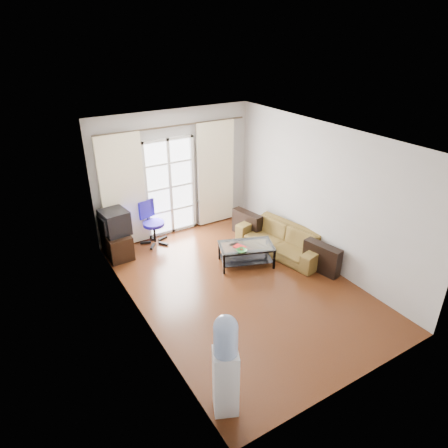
# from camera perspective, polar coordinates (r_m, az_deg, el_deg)

# --- Properties ---
(floor) EXTENTS (5.20, 5.20, 0.00)m
(floor) POSITION_cam_1_polar(r_m,az_deg,el_deg) (7.28, 2.26, -8.70)
(floor) COLOR #572C14
(floor) RESTS_ON ground
(ceiling) EXTENTS (5.20, 5.20, 0.00)m
(ceiling) POSITION_cam_1_polar(r_m,az_deg,el_deg) (6.14, 2.72, 12.36)
(ceiling) COLOR white
(ceiling) RESTS_ON wall_back
(wall_back) EXTENTS (3.60, 0.02, 2.70)m
(wall_back) POSITION_cam_1_polar(r_m,az_deg,el_deg) (8.72, -7.06, 7.23)
(wall_back) COLOR #B1ADA9
(wall_back) RESTS_ON floor
(wall_front) EXTENTS (3.60, 0.02, 2.70)m
(wall_front) POSITION_cam_1_polar(r_m,az_deg,el_deg) (4.96, 19.52, -10.29)
(wall_front) COLOR #B1ADA9
(wall_front) RESTS_ON floor
(wall_left) EXTENTS (0.02, 5.20, 2.70)m
(wall_left) POSITION_cam_1_polar(r_m,az_deg,el_deg) (5.90, -12.30, -3.01)
(wall_left) COLOR #B1ADA9
(wall_left) RESTS_ON floor
(wall_right) EXTENTS (0.02, 5.20, 2.70)m
(wall_right) POSITION_cam_1_polar(r_m,az_deg,el_deg) (7.67, 13.80, 3.90)
(wall_right) COLOR #B1ADA9
(wall_right) RESTS_ON floor
(french_door) EXTENTS (1.16, 0.06, 2.15)m
(french_door) POSITION_cam_1_polar(r_m,az_deg,el_deg) (8.71, -7.70, 5.24)
(french_door) COLOR white
(french_door) RESTS_ON wall_back
(curtain_rod) EXTENTS (3.30, 0.04, 0.04)m
(curtain_rod) POSITION_cam_1_polar(r_m,az_deg,el_deg) (8.35, -7.16, 13.73)
(curtain_rod) COLOR #4C3F2D
(curtain_rod) RESTS_ON wall_back
(curtain_left) EXTENTS (0.90, 0.07, 2.35)m
(curtain_left) POSITION_cam_1_polar(r_m,az_deg,el_deg) (8.28, -14.21, 4.44)
(curtain_left) COLOR #FEF5CC
(curtain_left) RESTS_ON curtain_rod
(curtain_right) EXTENTS (0.90, 0.07, 2.35)m
(curtain_right) POSITION_cam_1_polar(r_m,az_deg,el_deg) (9.07, -1.19, 7.20)
(curtain_right) COLOR #FEF5CC
(curtain_right) RESTS_ON curtain_rod
(radiator) EXTENTS (0.64, 0.12, 0.64)m
(radiator) POSITION_cam_1_polar(r_m,az_deg,el_deg) (9.34, -2.00, 2.03)
(radiator) COLOR gray
(radiator) RESTS_ON floor
(sofa) EXTENTS (2.24, 1.52, 0.57)m
(sofa) POSITION_cam_1_polar(r_m,az_deg,el_deg) (8.23, 8.21, -2.20)
(sofa) COLOR brown
(sofa) RESTS_ON floor
(coffee_table) EXTENTS (1.18, 0.92, 0.42)m
(coffee_table) POSITION_cam_1_polar(r_m,az_deg,el_deg) (7.75, 3.19, -3.99)
(coffee_table) COLOR silver
(coffee_table) RESTS_ON floor
(bowl) EXTENTS (0.22, 0.22, 0.05)m
(bowl) POSITION_cam_1_polar(r_m,az_deg,el_deg) (7.44, 2.52, -3.82)
(bowl) COLOR #328B3A
(bowl) RESTS_ON coffee_table
(book) EXTENTS (0.31, 0.33, 0.02)m
(book) POSITION_cam_1_polar(r_m,az_deg,el_deg) (7.53, 1.90, -3.54)
(book) COLOR maroon
(book) RESTS_ON coffee_table
(remote) EXTENTS (0.17, 0.06, 0.02)m
(remote) POSITION_cam_1_polar(r_m,az_deg,el_deg) (7.69, 1.40, -2.84)
(remote) COLOR black
(remote) RESTS_ON coffee_table
(tv_stand) EXTENTS (0.47, 0.70, 0.50)m
(tv_stand) POSITION_cam_1_polar(r_m,az_deg,el_deg) (8.29, -14.98, -2.94)
(tv_stand) COLOR black
(tv_stand) RESTS_ON floor
(crt_tv) EXTENTS (0.58, 0.57, 0.48)m
(crt_tv) POSITION_cam_1_polar(r_m,az_deg,el_deg) (8.10, -15.47, 0.22)
(crt_tv) COLOR black
(crt_tv) RESTS_ON tv_stand
(task_chair) EXTENTS (0.78, 0.78, 0.93)m
(task_chair) POSITION_cam_1_polar(r_m,az_deg,el_deg) (8.62, -10.04, -1.01)
(task_chair) COLOR black
(task_chair) RESTS_ON floor
(water_cooler) EXTENTS (0.38, 0.38, 1.41)m
(water_cooler) POSITION_cam_1_polar(r_m,az_deg,el_deg) (4.82, 0.24, -19.30)
(water_cooler) COLOR white
(water_cooler) RESTS_ON floor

